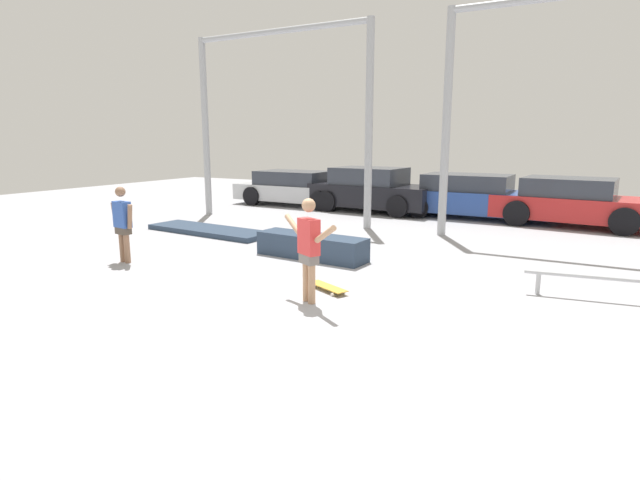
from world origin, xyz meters
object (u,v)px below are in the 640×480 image
Objects in this scene: grind_box at (312,246)px; parked_car_blue at (471,197)px; skateboarder at (309,245)px; skateboard at (328,287)px; manual_pad at (209,230)px; bystander at (123,221)px; parked_car_red at (572,202)px; parked_car_silver at (297,188)px; parked_car_black at (372,190)px; grind_rail at (609,282)px.

parked_car_blue reaches higher than grind_box.
skateboard is at bearing 119.82° from skateboarder.
skateboarder is 0.44× the size of manual_pad.
manual_pad is 3.31m from bystander.
bystander reaches higher than parked_car_red.
parked_car_silver is (-5.84, 9.31, -0.24)m from skateboarder.
parked_car_silver is (-0.89, 5.76, 0.54)m from manual_pad.
parked_car_black is (-2.85, 9.14, -0.16)m from skateboarder.
skateboarder is 9.33m from parked_car_blue.
parked_car_red is (-0.78, 7.02, 0.35)m from grind_rail.
parked_car_silver reaches higher than manual_pad.
skateboard is at bearing -54.48° from parked_car_silver.
grind_box is 3.80m from manual_pad.
manual_pad is at bearing -79.51° from parked_car_silver.
bystander is at bearing -115.93° from parked_car_blue.
skateboard is 9.01m from parked_car_black.
parked_car_silver is 1.09× the size of parked_car_red.
grind_box is 0.66× the size of manual_pad.
bystander is (-7.32, -8.75, 0.15)m from parked_car_red.
parked_car_blue reaches higher than parked_car_silver.
grind_rail is 12.04m from parked_car_silver.
parked_car_black is 0.92× the size of parked_car_blue.
grind_rail is 7.07m from parked_car_red.
bystander is at bearing -145.67° from grind_box.
parked_car_blue reaches higher than manual_pad.
manual_pad is (-4.94, 2.94, -0.00)m from skateboard.
manual_pad is (-4.95, 3.55, -0.78)m from skateboarder.
skateboard is (-0.01, 0.61, -0.78)m from skateboarder.
grind_box is 5.14m from grind_rail.
skateboard is at bearing -103.91° from parked_car_red.
grind_rail is 8.29m from bystander.
parked_car_silver is 3.00m from parked_car_black.
manual_pad is at bearing 172.79° from skateboarder.
skateboarder is 4.39m from grind_rail.
skateboarder is 9.58m from parked_car_black.
manual_pad is 1.52× the size of grind_rail.
bystander reaches higher than grind_rail.
parked_car_blue is at bearing -178.13° from parked_car_red.
parked_car_blue is at bearing 115.99° from grind_rail.
bystander is at bearing -156.81° from skateboarder.
grind_rail is at bearing 46.79° from skateboard.
grind_rail reaches higher than manual_pad.
parked_car_black is at bearing -174.29° from parked_car_red.
grind_rail is (3.80, 2.12, -0.56)m from skateboarder.
skateboarder is at bearing -176.70° from bystander.
parked_car_red is at bearing 95.57° from skateboard.
manual_pad is at bearing -139.27° from parked_car_red.
parked_car_silver is (-4.52, 6.89, 0.37)m from grind_box.
bystander reaches higher than parked_car_black.
grind_box is at bearing -101.95° from parked_car_blue.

